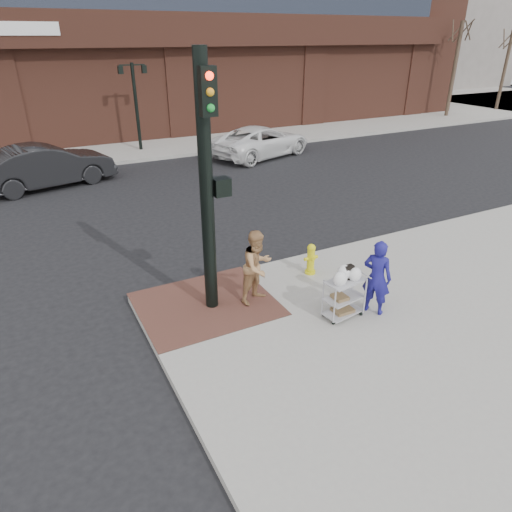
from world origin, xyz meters
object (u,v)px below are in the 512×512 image
minivan_white (261,141)px  fire_hydrant (311,259)px  utility_cart (344,294)px  traffic_signal_pole (208,182)px  sedan_dark (46,166)px  lamp_post (135,97)px  pedestrian_tan (257,267)px  woman_blue (377,277)px

minivan_white → fire_hydrant: minivan_white is taller
utility_cart → fire_hydrant: size_ratio=1.46×
traffic_signal_pole → sedan_dark: (-2.17, 11.14, -2.02)m
lamp_post → pedestrian_tan: lamp_post is taller
minivan_white → pedestrian_tan: bearing=133.6°
fire_hydrant → lamp_post: bearing=90.5°
pedestrian_tan → fire_hydrant: (1.68, 0.49, -0.41)m
woman_blue → utility_cart: woman_blue is taller
lamp_post → fire_hydrant: 15.10m
lamp_post → woman_blue: 17.04m
lamp_post → sedan_dark: 6.45m
fire_hydrant → sedan_dark: bearing=113.8°
sedan_dark → woman_blue: bearing=-172.4°
pedestrian_tan → sedan_dark: pedestrian_tan is taller
lamp_post → utility_cart: bearing=-91.1°
traffic_signal_pole → fire_hydrant: traffic_signal_pole is taller
utility_cart → fire_hydrant: bearing=76.3°
lamp_post → traffic_signal_pole: bearing=-99.2°
pedestrian_tan → minivan_white: pedestrian_tan is taller
minivan_white → lamp_post: bearing=36.4°
lamp_post → pedestrian_tan: (-1.55, -15.44, -1.67)m
sedan_dark → minivan_white: (9.57, 0.54, -0.09)m
pedestrian_tan → utility_cart: pedestrian_tan is taller
utility_cart → fire_hydrant: (0.45, 1.85, -0.11)m
traffic_signal_pole → utility_cart: traffic_signal_pole is taller
traffic_signal_pole → sedan_dark: traffic_signal_pole is taller
utility_cart → pedestrian_tan: bearing=132.3°
lamp_post → traffic_signal_pole: size_ratio=0.80×
woman_blue → fire_hydrant: size_ratio=2.08×
lamp_post → woman_blue: (0.35, -16.95, -1.68)m
traffic_signal_pole → sedan_dark: bearing=101.0°
sedan_dark → minivan_white: sedan_dark is taller
minivan_white → traffic_signal_pole: bearing=129.8°
lamp_post → sedan_dark: size_ratio=0.81×
sedan_dark → utility_cart: sedan_dark is taller
traffic_signal_pole → utility_cart: bearing=-36.0°
traffic_signal_pole → pedestrian_tan: (0.93, -0.22, -1.88)m
lamp_post → woman_blue: bearing=-88.8°
sedan_dark → utility_cart: size_ratio=4.45×
traffic_signal_pole → fire_hydrant: bearing=6.0°
pedestrian_tan → utility_cart: bearing=-68.0°
minivan_white → utility_cart: size_ratio=4.67×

